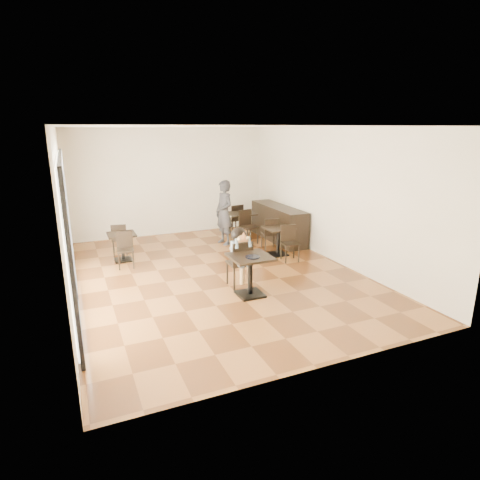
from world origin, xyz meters
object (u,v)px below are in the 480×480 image
child (239,257)px  adult_patron (224,213)px  cafe_table_left (122,247)px  chair_back_a (234,219)px  child_chair (239,263)px  cafe_table_back (241,226)px  chair_left_a (119,239)px  child_table (250,276)px  chair_mid_b (290,244)px  chair_mid_a (270,233)px  chair_left_b (125,250)px  cafe_table_mid (278,241)px  chair_back_b (249,227)px

child → adult_patron: (0.86, 3.07, 0.28)m
cafe_table_left → chair_back_a: 3.73m
child_chair → chair_back_a: bearing=-111.1°
cafe_table_back → chair_left_a: 3.51m
child_table → chair_back_a: chair_back_a is taller
adult_patron → chair_mid_b: (0.93, -2.07, -0.46)m
cafe_table_back → chair_mid_a: (0.28, -1.27, 0.05)m
child_table → cafe_table_back: size_ratio=1.04×
cafe_table_back → chair_mid_b: (0.28, -2.37, 0.05)m
chair_back_a → chair_left_b: bearing=16.5°
chair_mid_a → chair_left_a: (-3.79, 1.10, -0.02)m
cafe_table_mid → chair_left_b: chair_left_b is taller
cafe_table_mid → chair_back_a: 2.39m
cafe_table_mid → chair_left_a: chair_left_a is taller
chair_mid_b → chair_back_a: size_ratio=0.93×
adult_patron → chair_back_a: size_ratio=1.90×
chair_left_b → adult_patron: bearing=25.7°
child → adult_patron: size_ratio=0.69×
child_table → chair_back_b: chair_back_b is taller
child_table → chair_left_a: bearing=118.0°
child_table → child: child is taller
adult_patron → chair_mid_a: 1.43m
child_chair → chair_back_a: (1.51, 3.92, -0.02)m
child_table → chair_back_b: (1.51, 3.37, 0.07)m
chair_mid_a → chair_back_a: 1.85m
chair_mid_a → chair_left_b: (-3.79, 0.00, -0.02)m
child → chair_mid_b: 2.06m
chair_mid_b → chair_back_a: chair_back_a is taller
child_table → chair_left_b: chair_left_b is taller
adult_patron → chair_back_b: (0.65, -0.25, -0.43)m
adult_patron → cafe_table_left: adult_patron is taller
chair_back_a → chair_mid_a: bearing=87.9°
adult_patron → child_table: bearing=-24.3°
cafe_table_mid → chair_back_a: bearing=95.9°
adult_patron → cafe_table_back: bearing=103.8°
chair_mid_b → chair_left_a: chair_mid_b is taller
child → chair_left_a: bearing=121.9°
cafe_table_left → adult_patron: bearing=8.4°
child_chair → child_table: bearing=90.0°
cafe_table_mid → chair_mid_b: 0.56m
chair_back_a → child_table: bearing=60.4°
cafe_table_mid → chair_back_b: size_ratio=0.77×
child_table → chair_left_b: bearing=127.0°
chair_left_b → chair_back_a: chair_back_a is taller
child → chair_mid_a: 2.76m
adult_patron → cafe_table_back: (0.65, 0.30, -0.51)m
chair_left_a → chair_back_b: bearing=-179.3°
cafe_table_mid → cafe_table_back: (-0.25, 1.82, 0.03)m
chair_back_a → chair_left_a: bearing=0.7°
child → chair_back_a: (1.51, 3.92, -0.14)m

